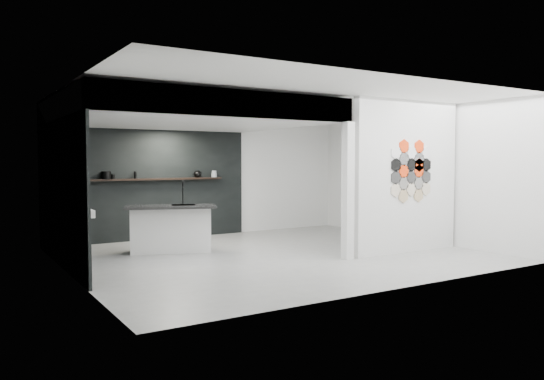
{
  "coord_description": "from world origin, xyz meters",
  "views": [
    {
      "loc": [
        -5.04,
        -7.99,
        1.69
      ],
      "look_at": [
        0.1,
        0.3,
        1.15
      ],
      "focal_mm": 35.0,
      "sensor_mm": 36.0,
      "label": 1
    }
  ],
  "objects": [
    {
      "name": "wall_basin",
      "position": [
        -3.24,
        0.8,
        0.85
      ],
      "size": [
        0.4,
        0.6,
        0.12
      ],
      "primitive_type": "cube",
      "color": "silver",
      "rests_on": "bay_clad_left"
    },
    {
      "name": "floor",
      "position": [
        0.0,
        0.0,
        -0.01
      ],
      "size": [
        7.0,
        6.0,
        0.01
      ],
      "primitive_type": "cube",
      "color": "gray"
    },
    {
      "name": "glass_vase",
      "position": [
        0.15,
        2.87,
        1.39
      ],
      "size": [
        0.13,
        0.13,
        0.15
      ],
      "primitive_type": "cylinder",
      "rotation": [
        0.0,
        0.0,
        0.25
      ],
      "color": "gray",
      "rests_on": "display_shelf"
    },
    {
      "name": "bay_clad_left",
      "position": [
        -3.47,
        1.0,
        1.18
      ],
      "size": [
        0.04,
        4.0,
        2.35
      ],
      "primitive_type": "cube",
      "color": "black",
      "rests_on": "floor"
    },
    {
      "name": "display_shelf",
      "position": [
        -1.2,
        2.87,
        1.3
      ],
      "size": [
        3.0,
        0.15,
        0.04
      ],
      "primitive_type": "cube",
      "color": "black",
      "rests_on": "bay_clad_back"
    },
    {
      "name": "kitchen_island",
      "position": [
        -1.49,
        1.29,
        0.44
      ],
      "size": [
        1.78,
        1.23,
        1.32
      ],
      "rotation": [
        0.0,
        0.0,
        -0.34
      ],
      "color": "silver",
      "rests_on": "floor"
    },
    {
      "name": "glass_bowl",
      "position": [
        0.15,
        2.87,
        1.36
      ],
      "size": [
        0.14,
        0.14,
        0.09
      ],
      "primitive_type": "cylinder",
      "rotation": [
        0.0,
        0.0,
        -0.13
      ],
      "color": "gray",
      "rests_on": "display_shelf"
    },
    {
      "name": "partition_panel",
      "position": [
        2.23,
        -1.0,
        1.4
      ],
      "size": [
        2.45,
        0.15,
        2.8
      ],
      "primitive_type": "cube",
      "color": "silver",
      "rests_on": "floor"
    },
    {
      "name": "bottle_dark",
      "position": [
        -1.66,
        2.87,
        1.39
      ],
      "size": [
        0.06,
        0.06,
        0.15
      ],
      "primitive_type": "cylinder",
      "rotation": [
        0.0,
        0.0,
        -0.11
      ],
      "color": "black",
      "rests_on": "display_shelf"
    },
    {
      "name": "fascia_beam",
      "position": [
        -1.3,
        -0.92,
        2.55
      ],
      "size": [
        4.4,
        0.16,
        0.4
      ],
      "primitive_type": "cube",
      "color": "silver",
      "rests_on": "corner_column"
    },
    {
      "name": "bulkhead",
      "position": [
        -1.3,
        1.0,
        2.55
      ],
      "size": [
        4.4,
        4.0,
        0.4
      ],
      "primitive_type": "cube",
      "color": "silver",
      "rests_on": "corner_column"
    },
    {
      "name": "hex_tile_cluster",
      "position": [
        2.26,
        -1.09,
        1.5
      ],
      "size": [
        1.04,
        0.02,
        1.16
      ],
      "color": "beige",
      "rests_on": "partition_panel"
    },
    {
      "name": "bay_clad_back",
      "position": [
        -1.3,
        2.97,
        1.18
      ],
      "size": [
        4.4,
        0.04,
        2.35
      ],
      "primitive_type": "cube",
      "color": "black",
      "rests_on": "floor"
    },
    {
      "name": "utensil_cup",
      "position": [
        -2.12,
        2.87,
        1.37
      ],
      "size": [
        0.1,
        0.1,
        0.1
      ],
      "primitive_type": "cylinder",
      "rotation": [
        0.0,
        0.0,
        -0.3
      ],
      "color": "black",
      "rests_on": "display_shelf"
    },
    {
      "name": "kettle",
      "position": [
        -0.25,
        2.87,
        1.4
      ],
      "size": [
        0.21,
        0.21,
        0.15
      ],
      "primitive_type": "ellipsoid",
      "rotation": [
        0.0,
        0.0,
        -0.2
      ],
      "color": "black",
      "rests_on": "display_shelf"
    },
    {
      "name": "corner_column",
      "position": [
        0.82,
        -1.0,
        1.18
      ],
      "size": [
        0.16,
        0.16,
        2.35
      ],
      "primitive_type": "cube",
      "color": "silver",
      "rests_on": "floor"
    },
    {
      "name": "stockpot",
      "position": [
        -2.26,
        2.87,
        1.4
      ],
      "size": [
        0.25,
        0.25,
        0.16
      ],
      "primitive_type": "cylinder",
      "rotation": [
        0.0,
        0.0,
        0.39
      ],
      "color": "black",
      "rests_on": "display_shelf"
    }
  ]
}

